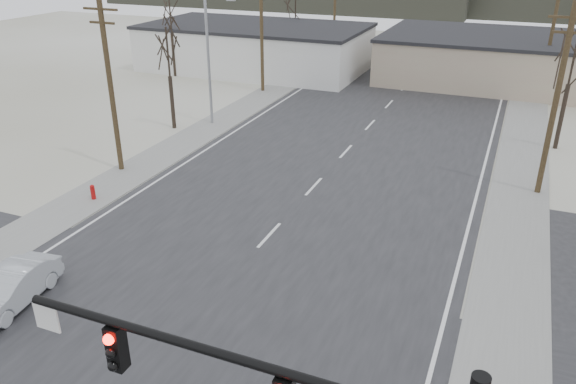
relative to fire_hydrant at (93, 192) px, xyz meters
name	(u,v)px	position (x,y,z in m)	size (l,w,h in m)	color
ground	(174,340)	(10.20, -8.00, -0.45)	(140.00, 140.00, 0.00)	silver
main_road	(320,180)	(10.20, 7.00, -0.43)	(18.00, 110.00, 0.05)	black
cross_road	(174,340)	(10.20, -8.00, -0.43)	(90.00, 10.00, 0.04)	black
sidewalk_left	(203,131)	(-0.40, 12.00, -0.42)	(3.00, 90.00, 0.06)	gray
sidewalk_right	(521,176)	(20.80, 12.00, -0.42)	(3.00, 90.00, 0.06)	gray
fire_hydrant	(93,192)	(0.00, 0.00, 0.00)	(0.24, 0.24, 0.87)	#A50C0C
building_left_far	(256,47)	(-5.80, 32.00, 1.80)	(22.30, 12.30, 4.50)	silver
building_right_far	(527,60)	(20.20, 36.00, 1.70)	(26.30, 14.30, 4.30)	tan
upole_left_b	(110,83)	(-1.30, 4.00, 4.77)	(2.20, 0.30, 10.00)	#463820
upole_left_c	(262,31)	(-1.30, 24.00, 4.77)	(2.20, 0.30, 10.00)	#463820
upole_left_d	(335,6)	(-1.30, 44.00, 4.77)	(2.20, 0.30, 10.00)	#463820
upole_right_a	(556,99)	(21.70, 10.00, 4.77)	(2.20, 0.30, 10.00)	#463820
upole_right_b	(552,34)	(21.70, 32.00, 4.77)	(2.20, 0.30, 10.00)	#463820
streetlight_main	(211,54)	(-0.60, 14.00, 4.64)	(2.40, 0.25, 9.00)	gray
tree_left_near	(168,55)	(-2.80, 12.00, 4.78)	(3.30, 3.30, 7.35)	#32281E
tree_right_mid	(574,57)	(22.70, 18.00, 5.48)	(3.74, 3.74, 8.33)	#32281E
tree_left_far	(296,1)	(-3.80, 38.00, 5.83)	(3.96, 3.96, 8.82)	#32281E
tree_left_mid	(170,10)	(-11.80, 26.00, 5.83)	(3.96, 3.96, 8.82)	#32281E
sedan_crossing	(11,288)	(3.49, -8.59, 0.30)	(1.50, 4.31, 1.42)	#AFB5BB
car_far_a	(457,68)	(13.92, 36.65, 0.32)	(2.03, 4.99, 1.45)	black
car_far_b	(436,39)	(9.23, 53.23, 0.31)	(1.69, 4.21, 1.44)	black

